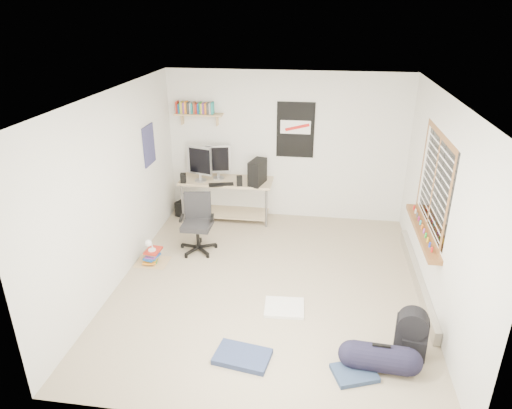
# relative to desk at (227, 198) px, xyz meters

# --- Properties ---
(floor) EXTENTS (4.00, 4.50, 0.01)m
(floor) POSITION_rel_desk_xyz_m (0.98, -2.00, -0.37)
(floor) COLOR gray
(floor) RESTS_ON ground
(ceiling) EXTENTS (4.00, 4.50, 0.01)m
(ceiling) POSITION_rel_desk_xyz_m (0.98, -2.00, 2.14)
(ceiling) COLOR white
(ceiling) RESTS_ON ground
(back_wall) EXTENTS (4.00, 0.01, 2.50)m
(back_wall) POSITION_rel_desk_xyz_m (0.98, 0.25, 0.89)
(back_wall) COLOR silver
(back_wall) RESTS_ON ground
(left_wall) EXTENTS (0.01, 4.50, 2.50)m
(left_wall) POSITION_rel_desk_xyz_m (-1.03, -2.00, 0.89)
(left_wall) COLOR silver
(left_wall) RESTS_ON ground
(right_wall) EXTENTS (0.01, 4.50, 2.50)m
(right_wall) POSITION_rel_desk_xyz_m (2.98, -2.00, 0.89)
(right_wall) COLOR silver
(right_wall) RESTS_ON ground
(desk) EXTENTS (1.66, 0.98, 0.71)m
(desk) POSITION_rel_desk_xyz_m (0.00, 0.00, 0.00)
(desk) COLOR tan
(desk) RESTS_ON floor
(monitor_left) EXTENTS (0.45, 0.23, 0.48)m
(monitor_left) POSITION_rel_desk_xyz_m (-0.42, -0.16, 0.58)
(monitor_left) COLOR #AAA9AF
(monitor_left) RESTS_ON desk
(monitor_right) EXTENTS (0.44, 0.19, 0.46)m
(monitor_right) POSITION_rel_desk_xyz_m (-0.14, 0.00, 0.58)
(monitor_right) COLOR #A9A9AE
(monitor_right) RESTS_ON desk
(pc_tower) EXTENTS (0.28, 0.43, 0.42)m
(pc_tower) POSITION_rel_desk_xyz_m (0.55, -0.14, 0.55)
(pc_tower) COLOR black
(pc_tower) RESTS_ON desk
(keyboard) EXTENTS (0.43, 0.24, 0.02)m
(keyboard) POSITION_rel_desk_xyz_m (-0.04, -0.28, 0.35)
(keyboard) COLOR black
(keyboard) RESTS_ON desk
(speaker_left) EXTENTS (0.10, 0.10, 0.18)m
(speaker_left) POSITION_rel_desk_xyz_m (-0.68, -0.28, 0.43)
(speaker_left) COLOR black
(speaker_left) RESTS_ON desk
(speaker_right) EXTENTS (0.11, 0.11, 0.18)m
(speaker_right) POSITION_rel_desk_xyz_m (0.27, -0.28, 0.43)
(speaker_right) COLOR black
(speaker_right) RESTS_ON desk
(office_chair) EXTENTS (0.66, 0.66, 0.89)m
(office_chair) POSITION_rel_desk_xyz_m (-0.20, -1.23, 0.12)
(office_chair) COLOR black
(office_chair) RESTS_ON floor
(wall_shelf) EXTENTS (0.80, 0.22, 0.24)m
(wall_shelf) POSITION_rel_desk_xyz_m (-0.47, 0.14, 1.42)
(wall_shelf) COLOR tan
(wall_shelf) RESTS_ON back_wall
(poster_back_wall) EXTENTS (0.62, 0.03, 0.92)m
(poster_back_wall) POSITION_rel_desk_xyz_m (1.13, 0.23, 1.19)
(poster_back_wall) COLOR black
(poster_back_wall) RESTS_ON back_wall
(poster_left_wall) EXTENTS (0.02, 0.42, 0.60)m
(poster_left_wall) POSITION_rel_desk_xyz_m (-1.01, -0.80, 1.14)
(poster_left_wall) COLOR navy
(poster_left_wall) RESTS_ON left_wall
(window) EXTENTS (0.10, 1.50, 1.26)m
(window) POSITION_rel_desk_xyz_m (2.93, -1.70, 1.08)
(window) COLOR brown
(window) RESTS_ON right_wall
(baseboard_heater) EXTENTS (0.08, 2.50, 0.18)m
(baseboard_heater) POSITION_rel_desk_xyz_m (2.93, -1.70, -0.28)
(baseboard_heater) COLOR #B7B2A8
(baseboard_heater) RESTS_ON floor
(backpack) EXTENTS (0.37, 0.32, 0.44)m
(backpack) POSITION_rel_desk_xyz_m (2.61, -3.08, -0.16)
(backpack) COLOR black
(backpack) RESTS_ON floor
(duffel_bag) EXTENTS (0.31, 0.31, 0.57)m
(duffel_bag) POSITION_rel_desk_xyz_m (2.27, -3.38, -0.22)
(duffel_bag) COLOR black
(duffel_bag) RESTS_ON floor
(tshirt) EXTENTS (0.50, 0.43, 0.04)m
(tshirt) POSITION_rel_desk_xyz_m (1.22, -2.51, -0.34)
(tshirt) COLOR silver
(tshirt) RESTS_ON floor
(jeans_a) EXTENTS (0.62, 0.45, 0.06)m
(jeans_a) POSITION_rel_desk_xyz_m (0.86, -3.44, -0.33)
(jeans_a) COLOR navy
(jeans_a) RESTS_ON floor
(jeans_b) EXTENTS (0.51, 0.45, 0.05)m
(jeans_b) POSITION_rel_desk_xyz_m (2.02, -3.50, -0.34)
(jeans_b) COLOR navy
(jeans_b) RESTS_ON floor
(book_stack) EXTENTS (0.55, 0.51, 0.30)m
(book_stack) POSITION_rel_desk_xyz_m (-0.77, -1.68, -0.22)
(book_stack) COLOR brown
(book_stack) RESTS_ON floor
(desk_lamp) EXTENTS (0.14, 0.20, 0.18)m
(desk_lamp) POSITION_rel_desk_xyz_m (-0.75, -1.70, 0.02)
(desk_lamp) COLOR white
(desk_lamp) RESTS_ON book_stack
(subwoofer) EXTENTS (0.30, 0.30, 0.26)m
(subwoofer) POSITION_rel_desk_xyz_m (-0.77, -0.05, -0.22)
(subwoofer) COLOR black
(subwoofer) RESTS_ON floor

